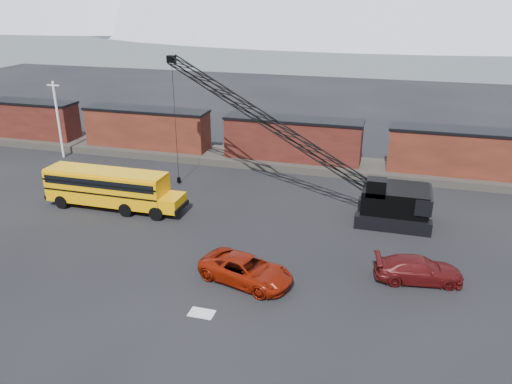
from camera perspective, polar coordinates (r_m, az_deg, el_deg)
ground at (r=31.50m, az=-4.36°, el=-9.44°), size 160.00×160.00×0.00m
gravel_berm at (r=50.71m, az=4.15°, el=3.44°), size 120.00×5.00×0.70m
boxcar_west_far at (r=64.34m, az=-25.16°, el=7.64°), size 13.70×3.10×4.17m
boxcar_west_near at (r=55.36m, az=-12.32°, el=7.18°), size 13.70×3.10×4.17m
boxcar_mid at (r=50.00m, az=4.23°, el=6.07°), size 13.70×3.10×4.17m
boxcar_east_near at (r=49.48m, az=22.71°, el=4.23°), size 13.70×3.10×4.17m
utility_pole at (r=56.05m, az=-21.68°, el=7.78°), size 1.40×0.24×8.00m
snow_patch at (r=28.24m, az=-6.23°, el=-13.60°), size 1.40×0.90×0.02m
school_bus at (r=41.60m, az=-16.25°, el=0.50°), size 11.65×2.65×3.19m
red_pickup at (r=30.36m, az=-1.12°, el=-8.90°), size 6.33×4.17×1.62m
maroon_suv at (r=32.03m, az=18.09°, el=-8.43°), size 5.52×2.95×1.52m
crawler_crane at (r=40.06m, az=2.03°, el=7.65°), size 22.35×5.60×11.65m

